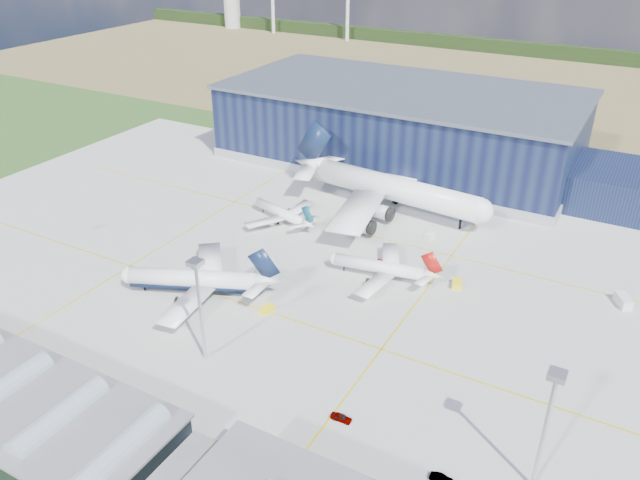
{
  "coord_description": "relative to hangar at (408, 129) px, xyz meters",
  "views": [
    {
      "loc": [
        79.01,
        -106.29,
        80.81
      ],
      "look_at": [
        11.54,
        15.06,
        6.67
      ],
      "focal_mm": 35.0,
      "sensor_mm": 36.0,
      "label": 1
    }
  ],
  "objects": [
    {
      "name": "gse_tug_c",
      "position": [
        43.17,
        -73.68,
        -10.83
      ],
      "size": [
        3.03,
        4.02,
        1.57
      ],
      "primitive_type": "cube",
      "rotation": [
        0.0,
        0.0,
        0.24
      ],
      "color": "yellow",
      "rests_on": "ground"
    },
    {
      "name": "ground",
      "position": [
        -2.81,
        -94.8,
        -11.62
      ],
      "size": [
        600.0,
        600.0,
        0.0
      ],
      "primitive_type": "plane",
      "color": "#2B521E",
      "rests_on": "ground"
    },
    {
      "name": "airliner_red",
      "position": [
        24.96,
        -79.03,
        -6.89
      ],
      "size": [
        32.87,
        32.34,
        9.45
      ],
      "primitive_type": null,
      "rotation": [
        0.0,
        0.0,
        3.29
      ],
      "color": "white",
      "rests_on": "ground"
    },
    {
      "name": "treeline",
      "position": [
        -2.81,
        205.2,
        -7.62
      ],
      "size": [
        600.0,
        8.0,
        8.0
      ],
      "primitive_type": "cube",
      "color": "black",
      "rests_on": "ground"
    },
    {
      "name": "gse_cart_a",
      "position": [
        28.65,
        -53.08,
        -10.96
      ],
      "size": [
        2.87,
        3.52,
        1.32
      ],
      "primitive_type": "cube",
      "rotation": [
        0.0,
        0.0,
        -0.32
      ],
      "color": "silver",
      "rests_on": "ground"
    },
    {
      "name": "apron",
      "position": [
        -2.81,
        -84.8,
        -11.59
      ],
      "size": [
        220.0,
        160.0,
        0.08
      ],
      "color": "#A8A9A3",
      "rests_on": "ground"
    },
    {
      "name": "car_a",
      "position": [
        39.21,
        -126.78,
        -10.95
      ],
      "size": [
        3.99,
        1.77,
        1.33
      ],
      "primitive_type": "imported",
      "rotation": [
        0.0,
        0.0,
        1.62
      ],
      "color": "#99999E",
      "rests_on": "ground"
    },
    {
      "name": "airliner_widebody",
      "position": [
        13.09,
        -41.5,
        -0.56
      ],
      "size": [
        74.33,
        73.02,
        22.1
      ],
      "primitive_type": null,
      "rotation": [
        0.0,
        0.0,
        -0.1
      ],
      "color": "white",
      "rests_on": "ground"
    },
    {
      "name": "light_mast_center",
      "position": [
        7.19,
        -124.8,
        3.82
      ],
      "size": [
        2.6,
        2.6,
        23.0
      ],
      "color": "silver",
      "rests_on": "ground"
    },
    {
      "name": "gse_van_b",
      "position": [
        79.02,
        -62.83,
        -10.41
      ],
      "size": [
        4.66,
        5.75,
        2.4
      ],
      "primitive_type": "cube",
      "rotation": [
        0.0,
        0.0,
        0.51
      ],
      "color": "silver",
      "rests_on": "ground"
    },
    {
      "name": "hangar",
      "position": [
        0.0,
        0.0,
        0.0
      ],
      "size": [
        145.0,
        62.0,
        26.1
      ],
      "color": "black",
      "rests_on": "ground"
    },
    {
      "name": "airliner_regional",
      "position": [
        -13.07,
        -64.03,
        -7.36
      ],
      "size": [
        32.4,
        32.02,
        8.51
      ],
      "primitive_type": null,
      "rotation": [
        0.0,
        0.0,
        2.85
      ],
      "color": "white",
      "rests_on": "ground"
    },
    {
      "name": "light_mast_east",
      "position": [
        72.19,
        -124.8,
        3.82
      ],
      "size": [
        2.6,
        2.6,
        23.0
      ],
      "color": "silver",
      "rests_on": "ground"
    },
    {
      "name": "airstair",
      "position": [
        -0.94,
        -93.65,
        -10.18
      ],
      "size": [
        2.8,
        4.79,
        2.88
      ],
      "primitive_type": "cube",
      "rotation": [
        0.0,
        0.0,
        -0.24
      ],
      "color": "silver",
      "rests_on": "ground"
    },
    {
      "name": "airliner_navy",
      "position": [
        -10.26,
        -106.8,
        -5.27
      ],
      "size": [
        50.8,
        50.35,
        12.7
      ],
      "primitive_type": null,
      "rotation": [
        0.0,
        0.0,
        3.55
      ],
      "color": "white",
      "rests_on": "ground"
    },
    {
      "name": "glass_concourse",
      "position": [
        -9.26,
        -154.8,
        -7.93
      ],
      "size": [
        78.0,
        23.0,
        8.6
      ],
      "color": "black",
      "rests_on": "ground"
    },
    {
      "name": "gse_van_a",
      "position": [
        -10.37,
        -101.69,
        -10.36
      ],
      "size": [
        6.03,
        3.19,
        2.52
      ],
      "primitive_type": "cube",
      "rotation": [
        0.0,
        0.0,
        1.69
      ],
      "color": "silver",
      "rests_on": "ground"
    },
    {
      "name": "car_b",
      "position": [
        59.32,
        -130.96,
        -11.0
      ],
      "size": [
        3.81,
        1.6,
        1.23
      ],
      "primitive_type": "imported",
      "rotation": [
        0.0,
        0.0,
        1.65
      ],
      "color": "#99999E",
      "rests_on": "ground"
    },
    {
      "name": "farmland",
      "position": [
        -2.81,
        125.2,
        -11.62
      ],
      "size": [
        600.0,
        220.0,
        0.01
      ],
      "primitive_type": "cube",
      "color": "olive",
      "rests_on": "ground"
    },
    {
      "name": "gse_tug_b",
      "position": [
        8.97,
        -104.82,
        -10.91
      ],
      "size": [
        2.55,
        3.5,
        1.41
      ],
      "primitive_type": "cube",
      "rotation": [
        0.0,
        0.0,
        -0.12
      ],
      "color": "yellow",
      "rests_on": "ground"
    },
    {
      "name": "gse_cart_b",
      "position": [
        -1.82,
        -86.78,
        -10.98
      ],
      "size": [
        3.48,
        3.44,
        1.27
      ],
      "primitive_type": "cube",
      "rotation": [
        0.0,
        0.0,
        0.82
      ],
      "color": "silver",
      "rests_on": "ground"
    }
  ]
}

